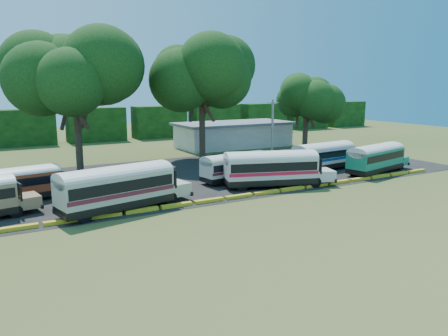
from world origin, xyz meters
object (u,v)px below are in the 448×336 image
bus_white_red (273,167)px  tree_west (74,74)px  bus_cream_west (119,186)px  bus_red (15,183)px  bus_teal (377,157)px

bus_white_red → tree_west: bearing=149.1°
bus_cream_west → bus_white_red: size_ratio=1.02×
bus_red → bus_cream_west: bus_cream_west is taller
bus_red → bus_cream_west: 9.85m
bus_white_red → tree_west: size_ratio=0.73×
bus_teal → tree_west: bearing=137.2°
bus_cream_west → bus_white_red: bearing=-8.7°
bus_red → bus_cream_west: (7.02, -6.90, 0.34)m
bus_red → tree_west: tree_west is taller
bus_cream_west → tree_west: tree_west is taller
bus_red → bus_white_red: bus_white_red is taller
bus_cream_west → bus_white_red: 15.63m
bus_red → bus_white_red: (22.62, -6.01, 0.31)m
bus_teal → tree_west: size_ratio=0.67×
bus_cream_west → bus_white_red: (15.60, 0.89, -0.04)m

